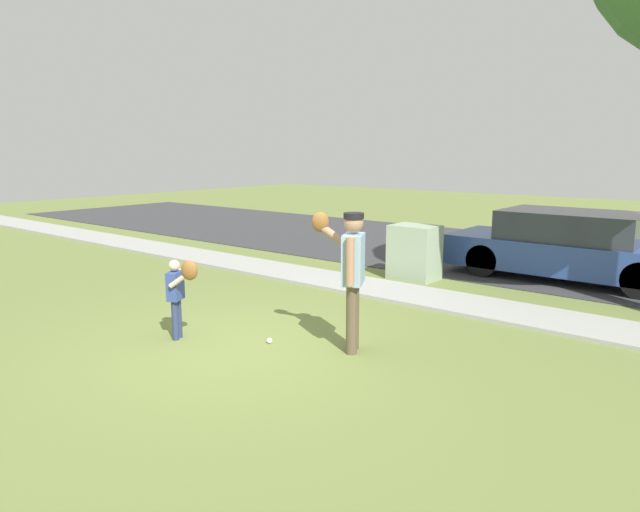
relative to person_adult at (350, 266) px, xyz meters
The scene contains 8 objects.
ground_plane 3.17m from the person_adult, 112.42° to the left, with size 48.00×48.00×0.00m, color olive.
sidewalk_strip 3.25m from the person_adult, 111.71° to the left, with size 36.00×1.20×0.06m, color #A3A39E.
road_surface 8.00m from the person_adult, 98.22° to the left, with size 36.00×6.80×0.02m, color #38383A.
person_adult is the anchor object (origin of this frame).
person_child 2.29m from the person_adult, 151.50° to the right, with size 0.58×0.35×1.12m.
baseball 1.50m from the person_adult, 155.37° to the right, with size 0.07×0.07×0.07m, color white.
utility_cabinet 4.33m from the person_adult, 108.84° to the left, with size 0.89×0.68×1.07m, color #9EB293.
parked_wagon_blue 5.97m from the person_adult, 80.48° to the left, with size 4.50×1.80×1.33m.
Camera 1 is at (5.09, -4.73, 2.48)m, focal length 31.49 mm.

